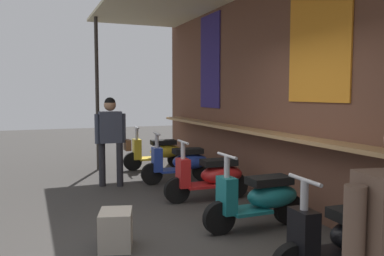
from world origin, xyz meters
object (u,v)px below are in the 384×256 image
(scooter_blue, at_px, (182,162))
(scooter_yellow, at_px, (158,152))
(scooter_red, at_px, (212,176))
(shopper_with_handbag, at_px, (111,133))
(merchandise_crate, at_px, (116,229))
(scooter_black, at_px, (349,237))
(scooter_teal, at_px, (261,198))

(scooter_blue, bearing_deg, scooter_yellow, -85.99)
(scooter_yellow, bearing_deg, scooter_red, 93.97)
(scooter_yellow, distance_m, shopper_with_handbag, 1.91)
(shopper_with_handbag, height_order, merchandise_crate, shopper_with_handbag)
(scooter_yellow, height_order, scooter_red, same)
(scooter_black, bearing_deg, scooter_blue, -86.49)
(scooter_yellow, xyz_separation_m, shopper_with_handbag, (1.28, -1.28, 0.59))
(scooter_black, bearing_deg, scooter_teal, -86.49)
(shopper_with_handbag, xyz_separation_m, merchandise_crate, (3.00, -0.53, -0.77))
(scooter_red, xyz_separation_m, scooter_teal, (1.46, 0.00, 0.00))
(scooter_red, xyz_separation_m, scooter_black, (2.96, -0.00, 0.00))
(scooter_black, xyz_separation_m, shopper_with_handbag, (-4.54, -1.28, 0.59))
(scooter_teal, relative_size, scooter_black, 1.00)
(scooter_yellow, height_order, merchandise_crate, scooter_yellow)
(scooter_blue, bearing_deg, scooter_black, 94.01)
(scooter_blue, distance_m, scooter_black, 4.32)
(scooter_blue, xyz_separation_m, scooter_black, (4.32, 0.00, 0.00))
(scooter_teal, height_order, scooter_black, same)
(merchandise_crate, bearing_deg, scooter_red, 128.13)
(scooter_blue, bearing_deg, shopper_with_handbag, -5.58)
(scooter_red, distance_m, merchandise_crate, 2.31)
(scooter_red, xyz_separation_m, merchandise_crate, (1.42, -1.82, -0.18))
(scooter_yellow, distance_m, scooter_black, 5.82)
(scooter_black, bearing_deg, shopper_with_handbag, -70.69)
(scooter_teal, bearing_deg, shopper_with_handbag, -67.72)
(scooter_yellow, relative_size, scooter_blue, 1.00)
(scooter_red, xyz_separation_m, shopper_with_handbag, (-1.57, -1.28, 0.59))
(scooter_blue, bearing_deg, scooter_red, 94.01)
(scooter_blue, xyz_separation_m, merchandise_crate, (2.78, -1.81, -0.18))
(scooter_red, relative_size, shopper_with_handbag, 0.86)
(shopper_with_handbag, distance_m, merchandise_crate, 3.14)
(merchandise_crate, bearing_deg, scooter_yellow, 157.04)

